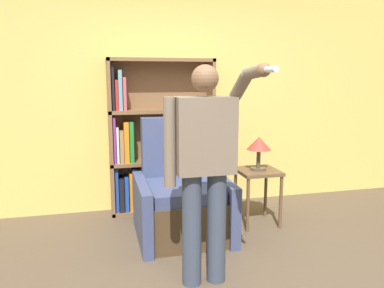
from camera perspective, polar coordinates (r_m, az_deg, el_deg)
ground_plane at (r=3.11m, az=5.04°, el=-21.02°), size 14.00×14.00×0.00m
wall_back at (r=4.64m, az=-2.90°, el=7.50°), size 8.00×0.06×2.80m
bookcase at (r=4.49m, az=-6.28°, el=0.46°), size 1.24×0.28×1.83m
armchair at (r=3.90m, az=-1.67°, el=-8.49°), size 0.92×0.91×1.19m
person_standing at (r=2.82m, az=1.94°, el=-2.80°), size 0.59×0.78×1.70m
side_table at (r=4.18m, az=9.99°, el=-5.38°), size 0.43×0.43×0.62m
table_lamp at (r=4.10m, az=10.15°, el=-0.23°), size 0.26×0.26×0.36m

